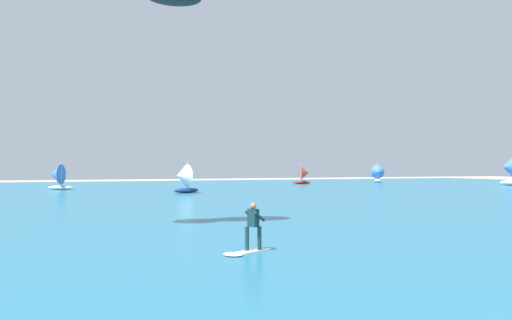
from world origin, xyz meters
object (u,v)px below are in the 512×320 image
at_px(kitesurfer, 249,234).
at_px(sailboat_far_left, 183,178).
at_px(sailboat_mid_right, 378,173).
at_px(sailboat_leading, 304,174).
at_px(sailboat_near_shore, 510,170).
at_px(sailboat_heeled_over, 57,177).

bearing_deg(kitesurfer, sailboat_far_left, 82.94).
relative_size(kitesurfer, sailboat_mid_right, 0.56).
bearing_deg(kitesurfer, sailboat_mid_right, 52.55).
xyz_separation_m(kitesurfer, sailboat_far_left, (4.41, 35.67, 1.00)).
bearing_deg(sailboat_far_left, sailboat_mid_right, 29.36).
xyz_separation_m(sailboat_leading, sailboat_far_left, (-23.73, -19.26, -0.01)).
distance_m(sailboat_near_shore, sailboat_mid_right, 21.93).
bearing_deg(kitesurfer, sailboat_leading, 62.87).
height_order(kitesurfer, sailboat_mid_right, sailboat_mid_right).
relative_size(sailboat_heeled_over, sailboat_far_left, 1.02).
bearing_deg(sailboat_far_left, sailboat_heeled_over, 137.92).
height_order(kitesurfer, sailboat_heeled_over, sailboat_heeled_over).
distance_m(kitesurfer, sailboat_leading, 61.72).
relative_size(sailboat_near_shore, sailboat_heeled_over, 1.47).
bearing_deg(sailboat_far_left, sailboat_near_shore, 3.88).
distance_m(sailboat_heeled_over, sailboat_far_left, 18.14).
distance_m(sailboat_mid_right, sailboat_far_left, 46.18).
relative_size(kitesurfer, sailboat_far_left, 0.57).
height_order(kitesurfer, sailboat_leading, sailboat_leading).
bearing_deg(sailboat_heeled_over, sailboat_near_shore, -7.71).
height_order(sailboat_near_shore, sailboat_heeled_over, sailboat_near_shore).
bearing_deg(sailboat_mid_right, sailboat_far_left, -150.64).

